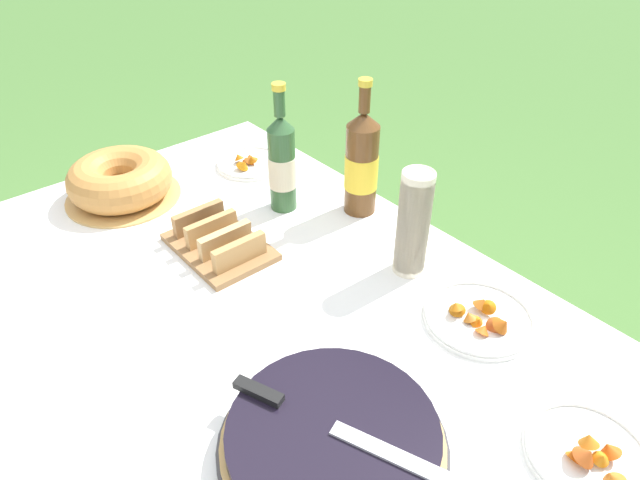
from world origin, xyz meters
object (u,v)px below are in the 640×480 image
bundt_cake (120,180)px  snack_plate_left (589,454)px  cider_bottle_green (282,163)px  berry_tart (333,440)px  cup_stack (413,224)px  snack_plate_near (250,162)px  serving_knife (317,419)px  cider_bottle_amber (362,164)px  snack_plate_right (480,318)px  bread_board (219,241)px

bundt_cake → snack_plate_left: size_ratio=1.52×
cider_bottle_green → berry_tart: bearing=-31.1°
cup_stack → snack_plate_near: size_ratio=1.25×
berry_tart → serving_knife: (-0.03, -0.01, 0.04)m
snack_plate_left → snack_plate_near: bearing=173.0°
cup_stack → cider_bottle_green: bearing=-171.9°
cider_bottle_amber → snack_plate_right: (0.47, -0.10, -0.13)m
cup_stack → bread_board: 0.46m
snack_plate_left → berry_tart: bearing=-132.3°
serving_knife → bundt_cake: bearing=153.3°
bread_board → bundt_cake: bearing=-168.9°
bread_board → snack_plate_left: bearing=9.9°
snack_plate_left → bread_board: bearing=-170.1°
bundt_cake → cider_bottle_amber: (0.46, 0.45, 0.08)m
serving_knife → cider_bottle_amber: size_ratio=1.01×
bread_board → serving_knife: bearing=-16.3°
snack_plate_near → cup_stack: bearing=-0.3°
serving_knife → berry_tart: bearing=-0.0°
snack_plate_near → snack_plate_left: (1.16, -0.14, 0.00)m
cider_bottle_green → bread_board: 0.26m
berry_tart → snack_plate_near: bearing=153.3°
serving_knife → snack_plate_near: (-0.86, 0.46, -0.05)m
snack_plate_left → snack_plate_right: 0.33m
serving_knife → bread_board: same height
serving_knife → bundt_cake: size_ratio=1.17×
serving_knife → cider_bottle_amber: cider_bottle_amber is taller
cup_stack → bread_board: bearing=-139.9°
berry_tart → bundt_cake: bundt_cake is taller
cider_bottle_amber → snack_plate_near: (-0.39, -0.09, -0.13)m
cup_stack → cider_bottle_green: size_ratio=0.75×
serving_knife → snack_plate_right: serving_knife is taller
serving_knife → snack_plate_left: size_ratio=1.78×
bundt_cake → snack_plate_left: 1.26m
cup_stack → bread_board: size_ratio=0.98×
snack_plate_left → bundt_cake: bearing=-169.7°
serving_knife → snack_plate_near: bearing=130.8°
cider_bottle_green → snack_plate_right: size_ratio=1.50×
bundt_cake → bread_board: bundt_cake is taller
cup_stack → bundt_cake: bearing=-153.2°
cider_bottle_green → snack_plate_left: size_ratio=1.69×
cider_bottle_amber → serving_knife: bearing=-49.0°
berry_tart → bread_board: (-0.59, 0.15, -0.00)m
serving_knife → snack_plate_right: (-0.00, 0.44, -0.05)m
cider_bottle_green → serving_knife: bearing=-33.0°
cider_bottle_green → bread_board: (0.05, -0.23, -0.11)m
berry_tart → snack_plate_near: berry_tart is taller
serving_knife → bundt_cake: bundt_cake is taller
snack_plate_right → cider_bottle_green: bearing=-176.2°
snack_plate_right → bread_board: (-0.56, -0.27, 0.01)m
cider_bottle_green → snack_plate_left: bearing=-5.1°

